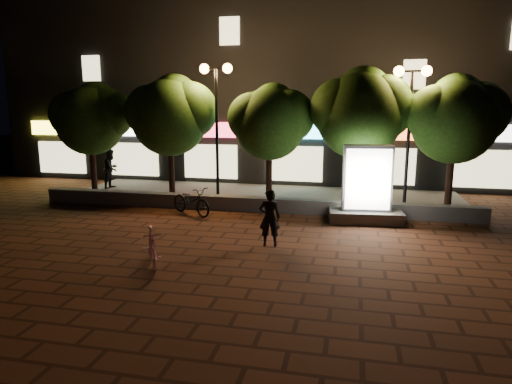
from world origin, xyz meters
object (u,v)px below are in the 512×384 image
(tree_mid, at_px, (271,119))
(tree_left, at_px, (171,113))
(tree_far_right, at_px, (456,116))
(rider, at_px, (270,218))
(scooter_parked, at_px, (191,201))
(street_lamp_left, at_px, (216,97))
(tree_far_left, at_px, (92,116))
(street_lamp_right, at_px, (411,101))
(tree_right, at_px, (361,110))
(pedestrian, at_px, (111,169))
(scooter_pink, at_px, (152,247))
(ad_kiosk, at_px, (366,191))

(tree_mid, bearing_deg, tree_left, 180.00)
(tree_left, distance_m, tree_far_right, 10.50)
(rider, bearing_deg, tree_left, -56.36)
(rider, distance_m, scooter_parked, 4.38)
(street_lamp_left, bearing_deg, scooter_parked, -97.28)
(rider, bearing_deg, tree_far_right, -145.35)
(tree_left, distance_m, street_lamp_left, 2.05)
(tree_far_left, height_order, rider, tree_far_left)
(tree_mid, xyz_separation_m, street_lamp_left, (-2.05, -0.26, 0.81))
(tree_far_right, bearing_deg, tree_mid, -180.00)
(street_lamp_right, distance_m, scooter_parked, 8.33)
(tree_right, distance_m, pedestrian, 11.14)
(scooter_pink, bearing_deg, tree_mid, 48.17)
(ad_kiosk, height_order, pedestrian, ad_kiosk)
(ad_kiosk, bearing_deg, tree_left, 163.78)
(tree_mid, distance_m, street_lamp_right, 5.00)
(scooter_parked, bearing_deg, tree_left, 64.20)
(tree_mid, bearing_deg, street_lamp_right, -3.04)
(tree_right, relative_size, rider, 3.24)
(street_lamp_right, bearing_deg, ad_kiosk, -125.91)
(tree_far_right, xyz_separation_m, scooter_pink, (-7.98, -7.40, -2.92))
(tree_left, bearing_deg, ad_kiosk, -16.22)
(street_lamp_right, bearing_deg, scooter_pink, -132.00)
(tree_mid, height_order, ad_kiosk, tree_mid)
(ad_kiosk, height_order, scooter_parked, ad_kiosk)
(street_lamp_right, relative_size, ad_kiosk, 1.99)
(tree_far_right, xyz_separation_m, street_lamp_left, (-8.55, -0.26, 0.66))
(tree_far_left, xyz_separation_m, street_lamp_right, (12.45, -0.26, 0.60))
(tree_far_left, xyz_separation_m, ad_kiosk, (11.05, -2.20, -2.28))
(tree_mid, bearing_deg, tree_far_left, 180.00)
(tree_far_right, xyz_separation_m, pedestrian, (-13.96, 1.18, -2.41))
(tree_right, xyz_separation_m, rider, (-2.34, -5.34, -2.78))
(ad_kiosk, xyz_separation_m, scooter_pink, (-5.03, -5.20, -0.56))
(tree_mid, bearing_deg, tree_right, 0.00)
(tree_far_right, relative_size, street_lamp_right, 0.96)
(pedestrian, bearing_deg, scooter_pink, -144.41)
(scooter_pink, xyz_separation_m, pedestrian, (-5.98, 8.58, 0.51))
(scooter_parked, bearing_deg, tree_far_left, 94.67)
(street_lamp_left, relative_size, scooter_pink, 3.49)
(tree_mid, bearing_deg, street_lamp_left, -172.69)
(tree_right, xyz_separation_m, street_lamp_right, (1.64, -0.26, 0.33))
(tree_far_left, bearing_deg, scooter_pink, -50.86)
(tree_far_right, bearing_deg, street_lamp_right, -170.39)
(pedestrian, bearing_deg, tree_far_right, -94.13)
(tree_far_left, height_order, scooter_parked, tree_far_left)
(street_lamp_right, height_order, ad_kiosk, street_lamp_right)
(street_lamp_left, distance_m, scooter_parked, 4.17)
(tree_mid, distance_m, tree_far_right, 6.50)
(tree_left, relative_size, tree_right, 0.97)
(tree_far_left, relative_size, pedestrian, 2.64)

